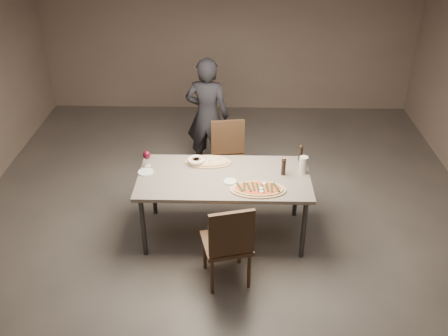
{
  "coord_description": "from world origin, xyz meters",
  "views": [
    {
      "loc": [
        0.1,
        -4.44,
        3.47
      ],
      "look_at": [
        0.0,
        0.0,
        0.85
      ],
      "focal_mm": 40.0,
      "sensor_mm": 36.0,
      "label": 1
    }
  ],
  "objects_px": {
    "dining_table": "(224,181)",
    "diner": "(207,116)",
    "zucchini_pizza": "(258,189)",
    "chair_near": "(229,241)",
    "pepper_mill_left": "(301,153)",
    "ham_pizza": "(208,161)",
    "carafe": "(303,165)",
    "bread_basket": "(196,161)",
    "chair_far": "(229,154)"
  },
  "relations": [
    {
      "from": "zucchini_pizza",
      "to": "chair_near",
      "type": "height_order",
      "value": "chair_near"
    },
    {
      "from": "dining_table",
      "to": "ham_pizza",
      "type": "relative_size",
      "value": 3.54
    },
    {
      "from": "dining_table",
      "to": "chair_near",
      "type": "bearing_deg",
      "value": -85.57
    },
    {
      "from": "zucchini_pizza",
      "to": "bread_basket",
      "type": "relative_size",
      "value": 2.94
    },
    {
      "from": "ham_pizza",
      "to": "carafe",
      "type": "distance_m",
      "value": 1.03
    },
    {
      "from": "zucchini_pizza",
      "to": "ham_pizza",
      "type": "height_order",
      "value": "zucchini_pizza"
    },
    {
      "from": "dining_table",
      "to": "ham_pizza",
      "type": "bearing_deg",
      "value": 123.18
    },
    {
      "from": "zucchini_pizza",
      "to": "pepper_mill_left",
      "type": "height_order",
      "value": "pepper_mill_left"
    },
    {
      "from": "zucchini_pizza",
      "to": "diner",
      "type": "relative_size",
      "value": 0.36
    },
    {
      "from": "dining_table",
      "to": "pepper_mill_left",
      "type": "relative_size",
      "value": 9.64
    },
    {
      "from": "chair_near",
      "to": "carafe",
      "type": "bearing_deg",
      "value": 34.71
    },
    {
      "from": "pepper_mill_left",
      "to": "ham_pizza",
      "type": "bearing_deg",
      "value": -175.74
    },
    {
      "from": "carafe",
      "to": "diner",
      "type": "height_order",
      "value": "diner"
    },
    {
      "from": "chair_far",
      "to": "zucchini_pizza",
      "type": "bearing_deg",
      "value": 96.73
    },
    {
      "from": "ham_pizza",
      "to": "zucchini_pizza",
      "type": "bearing_deg",
      "value": -40.99
    },
    {
      "from": "chair_far",
      "to": "diner",
      "type": "distance_m",
      "value": 0.66
    },
    {
      "from": "zucchini_pizza",
      "to": "pepper_mill_left",
      "type": "distance_m",
      "value": 0.79
    },
    {
      "from": "pepper_mill_left",
      "to": "chair_near",
      "type": "height_order",
      "value": "pepper_mill_left"
    },
    {
      "from": "bread_basket",
      "to": "diner",
      "type": "distance_m",
      "value": 1.2
    },
    {
      "from": "pepper_mill_left",
      "to": "zucchini_pizza",
      "type": "bearing_deg",
      "value": -128.09
    },
    {
      "from": "pepper_mill_left",
      "to": "carafe",
      "type": "distance_m",
      "value": 0.26
    },
    {
      "from": "chair_near",
      "to": "zucchini_pizza",
      "type": "bearing_deg",
      "value": 47.46
    },
    {
      "from": "pepper_mill_left",
      "to": "diner",
      "type": "xyz_separation_m",
      "value": [
        -1.08,
        1.09,
        -0.06
      ]
    },
    {
      "from": "bread_basket",
      "to": "chair_near",
      "type": "relative_size",
      "value": 0.21
    },
    {
      "from": "carafe",
      "to": "diner",
      "type": "distance_m",
      "value": 1.73
    },
    {
      "from": "carafe",
      "to": "diner",
      "type": "bearing_deg",
      "value": 128.64
    },
    {
      "from": "ham_pizza",
      "to": "pepper_mill_left",
      "type": "bearing_deg",
      "value": 9.03
    },
    {
      "from": "zucchini_pizza",
      "to": "bread_basket",
      "type": "bearing_deg",
      "value": 130.46
    },
    {
      "from": "diner",
      "to": "chair_near",
      "type": "bearing_deg",
      "value": 106.98
    },
    {
      "from": "dining_table",
      "to": "diner",
      "type": "height_order",
      "value": "diner"
    },
    {
      "from": "pepper_mill_left",
      "to": "chair_far",
      "type": "xyz_separation_m",
      "value": [
        -0.79,
        0.56,
        -0.33
      ]
    },
    {
      "from": "chair_far",
      "to": "pepper_mill_left",
      "type": "bearing_deg",
      "value": 136.91
    },
    {
      "from": "dining_table",
      "to": "diner",
      "type": "xyz_separation_m",
      "value": [
        -0.25,
        1.44,
        0.08
      ]
    },
    {
      "from": "bread_basket",
      "to": "pepper_mill_left",
      "type": "height_order",
      "value": "pepper_mill_left"
    },
    {
      "from": "carafe",
      "to": "diner",
      "type": "relative_size",
      "value": 0.12
    },
    {
      "from": "zucchini_pizza",
      "to": "carafe",
      "type": "bearing_deg",
      "value": 24.68
    },
    {
      "from": "zucchini_pizza",
      "to": "chair_near",
      "type": "relative_size",
      "value": 0.61
    },
    {
      "from": "ham_pizza",
      "to": "pepper_mill_left",
      "type": "relative_size",
      "value": 2.72
    },
    {
      "from": "chair_near",
      "to": "pepper_mill_left",
      "type": "bearing_deg",
      "value": 41.9
    },
    {
      "from": "pepper_mill_left",
      "to": "chair_far",
      "type": "relative_size",
      "value": 0.2
    },
    {
      "from": "dining_table",
      "to": "zucchini_pizza",
      "type": "xyz_separation_m",
      "value": [
        0.35,
        -0.26,
        0.07
      ]
    },
    {
      "from": "diner",
      "to": "bread_basket",
      "type": "bearing_deg",
      "value": 96.31
    },
    {
      "from": "carafe",
      "to": "chair_near",
      "type": "height_order",
      "value": "carafe"
    },
    {
      "from": "dining_table",
      "to": "ham_pizza",
      "type": "distance_m",
      "value": 0.34
    },
    {
      "from": "dining_table",
      "to": "pepper_mill_left",
      "type": "bearing_deg",
      "value": 23.19
    },
    {
      "from": "bread_basket",
      "to": "dining_table",
      "type": "bearing_deg",
      "value": -38.81
    },
    {
      "from": "pepper_mill_left",
      "to": "carafe",
      "type": "relative_size",
      "value": 0.99
    },
    {
      "from": "pepper_mill_left",
      "to": "diner",
      "type": "relative_size",
      "value": 0.12
    },
    {
      "from": "bread_basket",
      "to": "carafe",
      "type": "relative_size",
      "value": 1.02
    },
    {
      "from": "chair_near",
      "to": "ham_pizza",
      "type": "bearing_deg",
      "value": 88.62
    }
  ]
}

